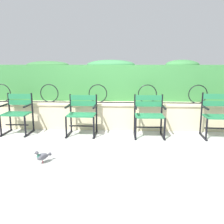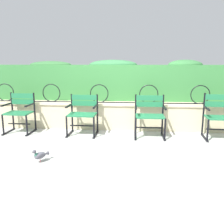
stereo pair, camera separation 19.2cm
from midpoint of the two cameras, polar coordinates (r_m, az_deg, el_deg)
The scene contains 9 objects.
ground_plane at distance 4.77m, azimuth -1.25°, elevation -6.83°, with size 60.00×60.00×0.00m, color #ADADA8.
stone_wall at distance 5.57m, azimuth -0.58°, elevation -0.81°, with size 6.55×0.41×0.62m.
iron_arch_fence at distance 5.44m, azimuth -3.76°, elevation 4.02°, with size 6.03×0.02×0.42m.
hedge_row at distance 5.97m, azimuth -0.34°, elevation 7.46°, with size 6.42×0.68×0.96m.
park_chair_leftmost at distance 5.62m, azimuth -22.32°, elevation -0.04°, with size 0.57×0.53×0.86m.
park_chair_centre_left at distance 5.15m, azimuth -8.14°, elevation -0.27°, with size 0.62×0.53×0.84m.
park_chair_centre_right at distance 5.05m, azimuth 7.66°, elevation -0.46°, with size 0.62×0.53×0.85m.
park_chair_rightmost at distance 5.34m, azimuth 22.93°, elevation -0.49°, with size 0.65×0.54×0.90m.
pigeon_near_chairs at distance 3.91m, azimuth -17.50°, elevation -9.92°, with size 0.21×0.26×0.22m.
Camera 1 is at (0.24, -4.52, 1.51)m, focal length 38.68 mm.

